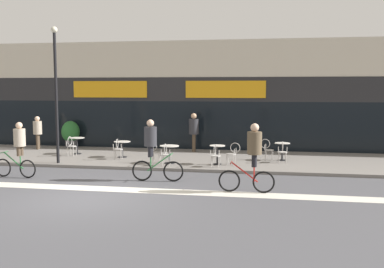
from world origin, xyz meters
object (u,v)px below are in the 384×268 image
bistro_table_3 (217,151)px  cafe_chair_4_side (267,148)px  cafe_chair_4_near (283,150)px  cyclist_0 (253,152)px  bistro_table_2 (169,151)px  bistro_table_4 (282,148)px  bistro_table_1 (122,146)px  planter_pot (71,133)px  cyclist_2 (152,146)px  cafe_chair_2_near (166,153)px  lamp_post (56,86)px  cafe_chair_0_near (71,145)px  cafe_chair_3_side (233,152)px  cafe_chair_1_near (118,148)px  bistro_table_0 (77,142)px  cyclist_1 (18,146)px  cafe_chair_2_side (154,150)px  pedestrian_far_end (194,129)px  pedestrian_near_end (38,130)px  cafe_chair_3_near (215,154)px

bistro_table_3 → cafe_chair_4_side: bearing=37.2°
cafe_chair_4_near → cyclist_0: size_ratio=0.42×
bistro_table_2 → bistro_table_4: bistro_table_4 is taller
bistro_table_1 → planter_pot: 4.60m
cyclist_0 → cyclist_2: cyclist_0 is taller
cafe_chair_2_near → cyclist_0: size_ratio=0.42×
lamp_post → cafe_chair_0_near: bearing=99.3°
bistro_table_4 → cafe_chair_3_side: (-1.97, -1.49, -0.02)m
planter_pot → cafe_chair_1_near: bearing=-41.8°
bistro_table_3 → cyclist_2: bearing=-121.6°
bistro_table_0 → cyclist_1: size_ratio=0.39×
cafe_chair_4_side → bistro_table_4: bearing=6.7°
bistro_table_1 → cyclist_2: size_ratio=0.34×
cafe_chair_2_side → cyclist_2: (0.71, -2.93, 0.58)m
cafe_chair_2_side → cyclist_1: size_ratio=0.45×
cafe_chair_2_near → pedestrian_far_end: (0.38, 4.21, 0.59)m
cafe_chair_2_near → planter_pot: bearing=51.9°
cafe_chair_0_near → cyclist_0: cyclist_0 is taller
bistro_table_4 → pedestrian_far_end: bearing=154.3°
bistro_table_0 → cafe_chair_0_near: size_ratio=0.85×
cyclist_0 → pedestrian_near_end: cyclist_0 is taller
bistro_table_4 → pedestrian_far_end: (-4.16, 2.01, 0.57)m
bistro_table_0 → pedestrian_far_end: 5.54m
cafe_chair_0_near → cyclist_1: size_ratio=0.45×
bistro_table_2 → planter_pot: bearing=147.4°
cafe_chair_3_near → cyclist_1: cyclist_1 is taller
cafe_chair_0_near → cyclist_0: 9.89m
cafe_chair_2_near → pedestrian_far_end: pedestrian_far_end is taller
bistro_table_1 → cafe_chair_4_near: size_ratio=0.81×
cafe_chair_3_side → pedestrian_near_end: 10.49m
cafe_chair_3_near → cyclist_0: bearing=-153.0°
pedestrian_far_end → cafe_chair_4_side: bearing=139.3°
cafe_chair_0_near → cafe_chair_1_near: same height
bistro_table_2 → cafe_chair_4_side: size_ratio=0.88×
cafe_chair_3_side → cyclist_2: 3.96m
bistro_table_2 → cyclist_0: size_ratio=0.37×
cafe_chair_3_near → pedestrian_far_end: bearing=23.7°
bistro_table_1 → cafe_chair_1_near: size_ratio=0.81×
cafe_chair_4_side → cyclist_0: size_ratio=0.42×
lamp_post → cyclist_1: bearing=-95.4°
bistro_table_3 → cafe_chair_2_side: bearing=-177.8°
lamp_post → pedestrian_near_end: (-2.96, 3.73, -2.18)m
bistro_table_1 → planter_pot: bearing=143.9°
cafe_chair_0_near → bistro_table_3: bearing=-96.7°
cafe_chair_3_near → cyclist_0: size_ratio=0.42×
bistro_table_0 → planter_pot: (-1.32, 2.13, 0.19)m
lamp_post → cyclist_1: (-0.24, -2.49, -2.14)m
cafe_chair_1_near → lamp_post: bearing=114.0°
bistro_table_3 → pedestrian_far_end: size_ratio=0.42×
bistro_table_1 → cafe_chair_1_near: bearing=-89.1°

